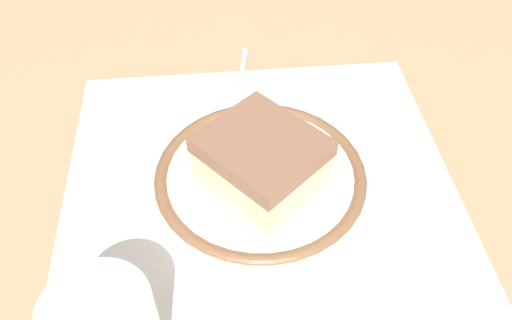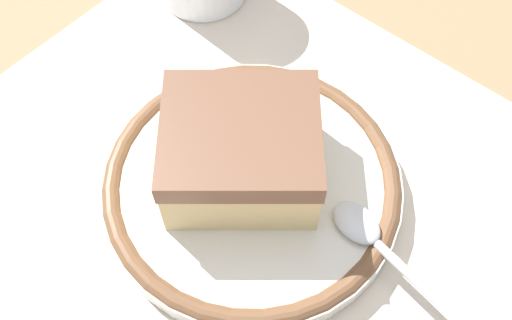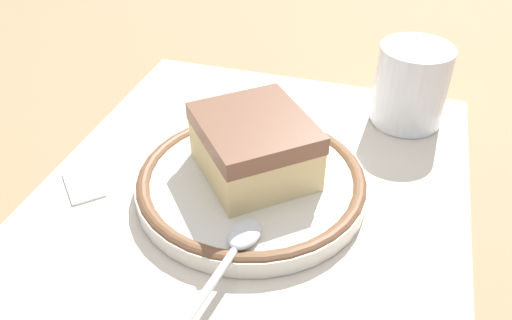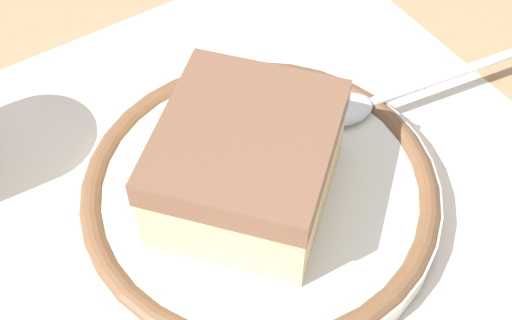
{
  "view_description": "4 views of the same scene",
  "coord_description": "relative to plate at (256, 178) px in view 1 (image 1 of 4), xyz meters",
  "views": [
    {
      "loc": [
        -0.31,
        0.04,
        0.39
      ],
      "look_at": [
        0.02,
        0.0,
        0.04
      ],
      "focal_mm": 36.44,
      "sensor_mm": 36.0,
      "label": 1
    },
    {
      "loc": [
        0.15,
        -0.15,
        0.36
      ],
      "look_at": [
        0.02,
        0.0,
        0.04
      ],
      "focal_mm": 41.38,
      "sensor_mm": 36.0,
      "label": 2
    },
    {
      "loc": [
        0.37,
        0.11,
        0.31
      ],
      "look_at": [
        0.02,
        0.0,
        0.04
      ],
      "focal_mm": 37.38,
      "sensor_mm": 36.0,
      "label": 3
    },
    {
      "loc": [
        -0.12,
        -0.2,
        0.35
      ],
      "look_at": [
        0.02,
        0.0,
        0.04
      ],
      "focal_mm": 50.85,
      "sensor_mm": 36.0,
      "label": 4
    }
  ],
  "objects": [
    {
      "name": "cake_slice",
      "position": [
        -0.01,
        -0.01,
        0.03
      ],
      "size": [
        0.13,
        0.13,
        0.05
      ],
      "color": "beige",
      "rests_on": "plate"
    },
    {
      "name": "spoon",
      "position": [
        0.1,
        0.01,
        0.01
      ],
      "size": [
        0.14,
        0.04,
        0.01
      ],
      "color": "silver",
      "rests_on": "plate"
    },
    {
      "name": "placemat",
      "position": [
        -0.02,
        -0.0,
        -0.01
      ],
      "size": [
        0.4,
        0.38,
        0.0
      ],
      "primitive_type": "cube",
      "color": "beige",
      "rests_on": "ground_plane"
    },
    {
      "name": "ground_plane",
      "position": [
        -0.02,
        -0.0,
        -0.01
      ],
      "size": [
        2.4,
        2.4,
        0.0
      ],
      "primitive_type": "plane",
      "color": "#9E7551"
    },
    {
      "name": "sugar_packet",
      "position": [
        0.04,
        -0.15,
        -0.01
      ],
      "size": [
        0.06,
        0.06,
        0.01
      ],
      "primitive_type": "cube",
      "rotation": [
        0.0,
        0.0,
        0.75
      ],
      "color": "white",
      "rests_on": "placemat"
    },
    {
      "name": "plate",
      "position": [
        0.0,
        0.0,
        0.0
      ],
      "size": [
        0.2,
        0.2,
        0.02
      ],
      "color": "silver",
      "rests_on": "placemat"
    }
  ]
}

